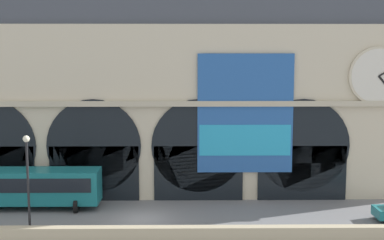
{
  "coord_description": "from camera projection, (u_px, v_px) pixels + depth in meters",
  "views": [
    {
      "loc": [
        3.28,
        -37.14,
        12.21
      ],
      "look_at": [
        3.75,
        5.0,
        6.7
      ],
      "focal_mm": 48.88,
      "sensor_mm": 36.0,
      "label": 1
    }
  ],
  "objects": [
    {
      "name": "ground_plane",
      "position": [
        142.0,
        219.0,
        38.38
      ],
      "size": [
        200.0,
        200.0,
        0.0
      ],
      "primitive_type": "plane",
      "color": "slate"
    },
    {
      "name": "quay_parapet_wall",
      "position": [
        135.0,
        235.0,
        33.5
      ],
      "size": [
        90.0,
        0.7,
        1.09
      ],
      "primitive_type": "cube",
      "color": "#BCAD8C",
      "rests_on": "ground"
    },
    {
      "name": "station_building",
      "position": [
        148.0,
        87.0,
        44.36
      ],
      "size": [
        44.52,
        4.89,
        19.22
      ],
      "color": "beige",
      "rests_on": "ground"
    },
    {
      "name": "bus_midwest",
      "position": [
        29.0,
        186.0,
        40.79
      ],
      "size": [
        11.0,
        3.25,
        3.1
      ],
      "color": "#19727A",
      "rests_on": "ground"
    },
    {
      "name": "street_lamp_quayside",
      "position": [
        28.0,
        174.0,
        33.71
      ],
      "size": [
        0.44,
        0.44,
        6.9
      ],
      "color": "black",
      "rests_on": "ground"
    }
  ]
}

